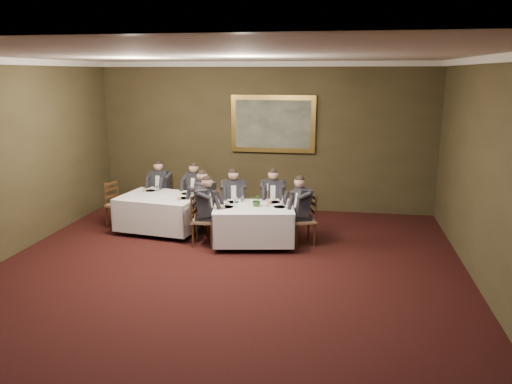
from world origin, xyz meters
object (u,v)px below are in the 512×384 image
(chair_sec_endleft, at_px, (119,214))
(painting, at_px, (273,124))
(chair_main_backleft, at_px, (234,219))
(centerpiece, at_px, (257,200))
(chair_main_backright, at_px, (273,219))
(table_second, at_px, (161,210))
(chair_sec_endright, at_px, (207,222))
(diner_main_backright, at_px, (273,208))
(diner_main_backleft, at_px, (234,208))
(diner_main_endleft, at_px, (204,219))
(diner_sec_backleft, at_px, (161,197))
(diner_sec_backright, at_px, (197,200))
(table_main, at_px, (253,222))
(diner_sec_endright, at_px, (206,212))
(diner_main_endright, at_px, (303,219))
(chair_sec_backleft, at_px, (162,206))
(chair_main_endright, at_px, (303,230))
(candlestick, at_px, (268,198))
(chair_sec_backright, at_px, (197,210))
(chair_main_endleft, at_px, (204,230))

(chair_sec_endleft, relative_size, painting, 0.50)
(chair_main_backleft, bearing_deg, centerpiece, 118.44)
(chair_main_backright, bearing_deg, centerpiece, 72.10)
(table_second, distance_m, chair_sec_endright, 1.04)
(diner_main_backright, xyz_separation_m, chair_sec_endright, (-1.29, -0.49, -0.23))
(diner_main_backleft, distance_m, diner_main_endleft, 0.94)
(diner_sec_backleft, xyz_separation_m, diner_sec_backright, (0.86, -0.12, 0.00))
(chair_sec_endright, bearing_deg, table_main, -86.37)
(diner_sec_endright, bearing_deg, chair_main_backright, -46.96)
(table_second, xyz_separation_m, diner_sec_backleft, (-0.32, 0.88, 0.06))
(table_second, distance_m, diner_main_endright, 3.00)
(table_main, relative_size, diner_sec_backright, 1.28)
(diner_main_backleft, height_order, diner_sec_endright, same)
(chair_sec_backleft, bearing_deg, chair_sec_endright, 151.85)
(chair_main_endright, distance_m, centerpiece, 1.08)
(diner_sec_endright, bearing_deg, table_main, -86.41)
(table_second, xyz_separation_m, chair_sec_endright, (1.02, -0.14, -0.17))
(diner_main_endleft, distance_m, painting, 3.31)
(chair_main_backleft, height_order, chair_main_endright, same)
(chair_main_backright, distance_m, candlestick, 1.02)
(diner_main_backright, height_order, chair_sec_backright, diner_main_backright)
(chair_main_endleft, relative_size, diner_sec_endright, 0.74)
(centerpiece, bearing_deg, chair_main_endleft, -170.09)
(chair_main_backright, relative_size, chair_main_endleft, 1.00)
(chair_main_backleft, xyz_separation_m, diner_main_endright, (1.48, -0.53, 0.23))
(diner_sec_backright, xyz_separation_m, chair_sec_endleft, (-1.56, -0.61, -0.23))
(centerpiece, bearing_deg, chair_sec_backleft, 150.67)
(diner_main_endright, xyz_separation_m, centerpiece, (-0.87, -0.16, 0.38))
(table_second, relative_size, chair_sec_endleft, 1.79)
(chair_main_endleft, height_order, diner_main_endright, diner_main_endright)
(diner_main_endleft, bearing_deg, chair_sec_backleft, -141.02)
(chair_sec_endleft, bearing_deg, diner_main_backleft, 107.84)
(centerpiece, distance_m, candlestick, 0.20)
(chair_main_backright, distance_m, diner_main_backright, 0.23)
(diner_sec_backright, distance_m, centerpiece, 2.03)
(chair_main_endright, bearing_deg, painting, -1.03)
(chair_main_backleft, bearing_deg, chair_sec_backright, -43.32)
(table_second, relative_size, painting, 0.90)
(candlestick, bearing_deg, chair_sec_endright, 167.47)
(table_second, xyz_separation_m, chair_sec_backleft, (-0.32, 0.89, -0.17))
(table_second, height_order, chair_main_endleft, chair_main_endleft)
(chair_sec_backleft, bearing_deg, table_main, 159.31)
(chair_sec_endright, bearing_deg, diner_main_endleft, -148.33)
(diner_sec_backleft, xyz_separation_m, chair_sec_endleft, (-0.70, -0.73, -0.23))
(diner_sec_endright, bearing_deg, chair_sec_backright, 48.99)
(chair_sec_backright, bearing_deg, chair_main_endleft, 126.65)
(chair_main_endleft, distance_m, diner_sec_endright, 0.57)
(diner_main_endleft, distance_m, diner_sec_backright, 1.52)
(table_main, bearing_deg, centerpiece, 6.19)
(chair_sec_backright, height_order, diner_sec_endright, diner_sec_endright)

